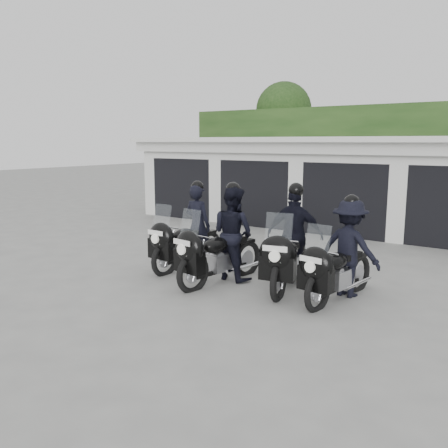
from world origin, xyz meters
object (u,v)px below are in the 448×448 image
Objects in this scene: police_bike_b at (226,239)px; police_bike_d at (345,254)px; police_bike_c at (292,242)px; police_bike_a at (188,233)px.

police_bike_b reaches higher than police_bike_d.
police_bike_c is 1.06× the size of police_bike_d.
police_bike_c is (1.24, 0.50, 0.01)m from police_bike_b.
police_bike_b is at bearing -14.31° from police_bike_a.
police_bike_b is 2.39m from police_bike_d.
police_bike_c is at bearing 5.07° from police_bike_a.
police_bike_a is 3.66m from police_bike_d.
police_bike_c is at bearing -179.84° from police_bike_d.
police_bike_a is 0.97× the size of police_bike_b.
police_bike_c is at bearing 30.72° from police_bike_b.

